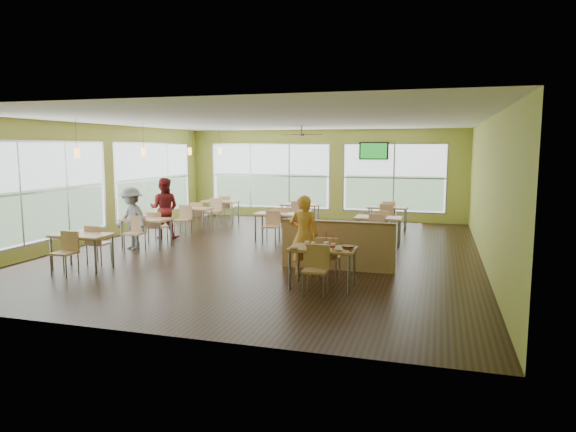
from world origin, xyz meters
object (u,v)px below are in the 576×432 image
object	(u,v)px
main_table	(323,254)
half_wall_divider	(338,245)
man_plaid	(304,235)
food_basket	(348,247)

from	to	relation	value
main_table	half_wall_divider	xyz separation A→B (m)	(0.00, 1.45, -0.11)
man_plaid	main_table	bearing A→B (deg)	124.47
man_plaid	half_wall_divider	bearing A→B (deg)	-131.95
half_wall_divider	main_table	bearing A→B (deg)	-90.00
main_table	food_basket	distance (m)	0.48
half_wall_divider	man_plaid	size ratio (longest dim) A/B	1.47
half_wall_divider	food_basket	distance (m)	1.51
main_table	food_basket	world-z (taller)	main_table
main_table	man_plaid	size ratio (longest dim) A/B	0.93
food_basket	half_wall_divider	bearing A→B (deg)	107.95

